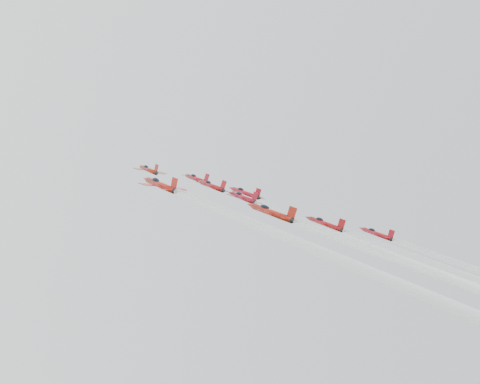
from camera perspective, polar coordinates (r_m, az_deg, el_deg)
jet_lead at (r=159.63m, az=-4.18°, el=1.26°), size 10.05×13.26×7.13m
jet_row2_left at (r=142.03m, az=-8.69°, el=2.12°), size 8.53×11.25×6.05m
jet_row2_center at (r=147.20m, az=-2.73°, el=0.61°), size 9.98×13.16×7.08m
jet_row2_right at (r=158.29m, az=0.47°, el=-0.07°), size 9.87×13.02×7.01m
jet_center at (r=102.82m, az=15.38°, el=-6.02°), size 9.66×94.98×46.21m
jet_rear_farleft at (r=71.15m, az=9.47°, el=-6.43°), size 9.35×91.93×44.72m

